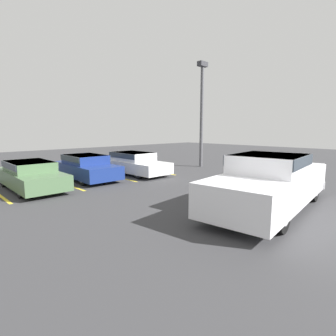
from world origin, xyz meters
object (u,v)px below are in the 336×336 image
pickup_truck (271,181)px  parked_sedan_a (31,174)px  parked_sedan_c (133,162)px  light_post (202,108)px  parked_sedan_b (86,166)px

pickup_truck → parked_sedan_a: 9.50m
parked_sedan_a → pickup_truck: bearing=29.6°
pickup_truck → parked_sedan_c: pickup_truck is taller
parked_sedan_a → light_post: 10.96m
parked_sedan_a → parked_sedan_b: bearing=98.4°
parked_sedan_b → light_post: light_post is taller
parked_sedan_a → parked_sedan_c: bearing=90.9°
pickup_truck → parked_sedan_c: (0.81, 8.33, -0.23)m
parked_sedan_a → light_post: bearing=86.2°
pickup_truck → parked_sedan_b: size_ratio=1.49×
parked_sedan_b → pickup_truck: bearing=13.6°
light_post → parked_sedan_a: bearing=175.5°
light_post → parked_sedan_b: bearing=171.3°
parked_sedan_b → light_post: 8.46m
parked_sedan_a → light_post: light_post is taller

